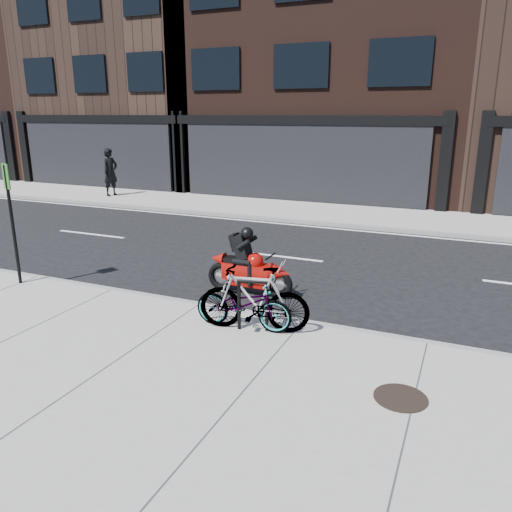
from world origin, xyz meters
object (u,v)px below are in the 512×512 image
at_px(manhole_cover, 401,398).
at_px(sign_post, 11,214).
at_px(bike_rack, 253,301).
at_px(pedestrian, 110,172).
at_px(motorcycle, 253,268).
at_px(bicycle_front, 243,303).
at_px(bicycle_rear, 254,299).

relative_size(manhole_cover, sign_post, 0.27).
height_order(bike_rack, pedestrian, pedestrian).
height_order(bike_rack, sign_post, sign_post).
relative_size(motorcycle, manhole_cover, 2.79).
xyz_separation_m(pedestrian, manhole_cover, (13.52, -11.25, -0.98)).
relative_size(bike_rack, motorcycle, 0.46).
height_order(bike_rack, manhole_cover, bike_rack).
xyz_separation_m(bicycle_front, manhole_cover, (2.66, -1.13, -0.42)).
xyz_separation_m(bike_rack, pedestrian, (-11.03, 10.12, 0.49)).
height_order(bike_rack, bicycle_rear, bicycle_rear).
height_order(bike_rack, bicycle_front, bicycle_front).
relative_size(bicycle_rear, manhole_cover, 2.71).
distance_m(pedestrian, sign_post, 11.44).
xyz_separation_m(bicycle_front, bicycle_rear, (0.19, 0.00, 0.11)).
relative_size(bicycle_front, bicycle_rear, 0.91).
distance_m(pedestrian, manhole_cover, 17.62).
xyz_separation_m(bicycle_front, motorcycle, (-0.64, 1.83, 0.00)).
bearing_deg(bicycle_rear, bicycle_front, -101.72).
bearing_deg(pedestrian, manhole_cover, -121.24).
bearing_deg(manhole_cover, bicycle_front, 156.99).
bearing_deg(bicycle_rear, bike_rack, -101.72).
bearing_deg(bike_rack, bicycle_rear, 0.00).
distance_m(bike_rack, sign_post, 5.44).
xyz_separation_m(motorcycle, manhole_cover, (3.30, -2.96, -0.42)).
bearing_deg(bike_rack, pedestrian, 137.48).
relative_size(bicycle_front, manhole_cover, 2.46).
relative_size(motorcycle, sign_post, 0.75).
bearing_deg(bike_rack, motorcycle, 113.90).
bearing_deg(motorcycle, bicycle_front, -70.89).
height_order(bicycle_rear, sign_post, sign_post).
xyz_separation_m(bicycle_front, pedestrian, (-10.87, 10.12, 0.56)).
xyz_separation_m(bike_rack, bicycle_front, (-0.17, 0.00, -0.07)).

